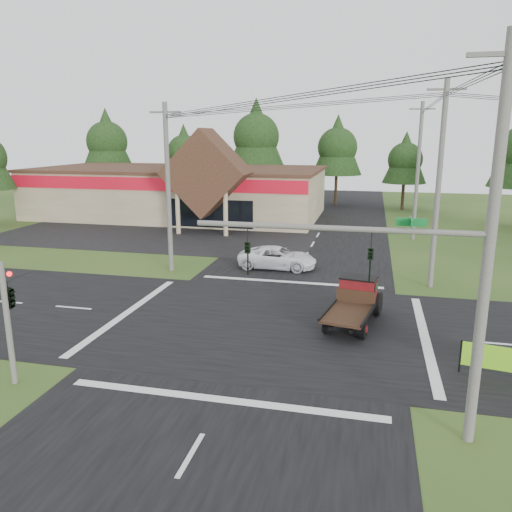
% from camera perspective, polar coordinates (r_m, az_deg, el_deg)
% --- Properties ---
extents(ground, '(120.00, 120.00, 0.00)m').
position_cam_1_polar(ground, '(23.29, 1.19, -7.83)').
color(ground, '#254318').
rests_on(ground, ground).
extents(road_ns, '(12.00, 120.00, 0.02)m').
position_cam_1_polar(road_ns, '(23.29, 1.19, -7.81)').
color(road_ns, black).
rests_on(road_ns, ground).
extents(road_ew, '(120.00, 12.00, 0.02)m').
position_cam_1_polar(road_ew, '(23.29, 1.19, -7.80)').
color(road_ew, black).
rests_on(road_ew, ground).
extents(parking_apron, '(28.00, 14.00, 0.02)m').
position_cam_1_polar(parking_apron, '(45.06, -11.34, 2.43)').
color(parking_apron, black).
rests_on(parking_apron, ground).
extents(cvs_building, '(30.40, 18.20, 9.19)m').
position_cam_1_polar(cvs_building, '(54.95, -8.57, 7.42)').
color(cvs_building, gray).
rests_on(cvs_building, ground).
extents(traffic_signal_mast, '(8.12, 0.24, 7.00)m').
position_cam_1_polar(traffic_signal_mast, '(14.38, 18.05, -3.54)').
color(traffic_signal_mast, '#595651').
rests_on(traffic_signal_mast, ground).
extents(traffic_signal_corner, '(0.53, 2.48, 4.40)m').
position_cam_1_polar(traffic_signal_corner, '(18.99, -26.57, -3.07)').
color(traffic_signal_corner, '#595651').
rests_on(traffic_signal_corner, ground).
extents(utility_pole_nr, '(2.00, 0.30, 11.00)m').
position_cam_1_polar(utility_pole_nr, '(14.35, 25.10, 0.81)').
color(utility_pole_nr, '#595651').
rests_on(utility_pole_nr, ground).
extents(utility_pole_nw, '(2.00, 0.30, 10.50)m').
position_cam_1_polar(utility_pole_nw, '(31.92, -10.01, 7.76)').
color(utility_pole_nw, '#595651').
rests_on(utility_pole_nw, ground).
extents(utility_pole_ne, '(2.00, 0.30, 11.50)m').
position_cam_1_polar(utility_pole_ne, '(29.56, 20.14, 7.68)').
color(utility_pole_ne, '#595651').
rests_on(utility_pole_ne, ground).
extents(utility_pole_n, '(2.00, 0.30, 11.20)m').
position_cam_1_polar(utility_pole_n, '(43.46, 18.00, 9.26)').
color(utility_pole_n, '#595651').
rests_on(utility_pole_n, ground).
extents(tree_row_a, '(6.72, 6.72, 12.12)m').
position_cam_1_polar(tree_row_a, '(70.26, -16.68, 12.62)').
color(tree_row_a, '#332316').
rests_on(tree_row_a, ground).
extents(tree_row_b, '(5.60, 5.60, 10.10)m').
position_cam_1_polar(tree_row_b, '(67.82, -8.22, 11.89)').
color(tree_row_b, '#332316').
rests_on(tree_row_b, ground).
extents(tree_row_c, '(7.28, 7.28, 13.13)m').
position_cam_1_polar(tree_row_c, '(63.89, 0.03, 13.74)').
color(tree_row_c, '#332316').
rests_on(tree_row_c, ground).
extents(tree_row_d, '(6.16, 6.16, 11.11)m').
position_cam_1_polar(tree_row_d, '(63.40, 9.29, 12.36)').
color(tree_row_d, '#332316').
rests_on(tree_row_d, ground).
extents(tree_row_e, '(5.04, 5.04, 9.09)m').
position_cam_1_polar(tree_row_e, '(61.38, 16.70, 10.69)').
color(tree_row_e, '#332316').
rests_on(tree_row_e, ground).
extents(antique_flatbed_truck, '(2.77, 5.22, 2.07)m').
position_cam_1_polar(antique_flatbed_truck, '(23.35, 11.05, -5.32)').
color(antique_flatbed_truck, '#530B0F').
rests_on(antique_flatbed_truck, ground).
extents(white_pickup, '(5.11, 2.37, 1.42)m').
position_cam_1_polar(white_pickup, '(32.81, 2.47, -0.19)').
color(white_pickup, white).
rests_on(white_pickup, ground).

